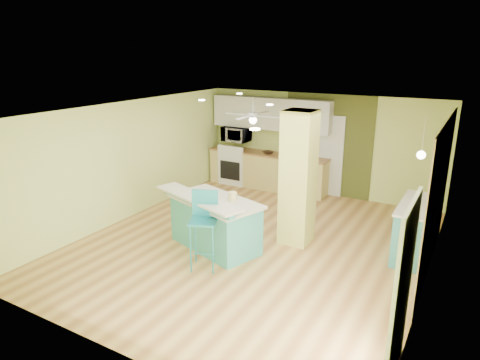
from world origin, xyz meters
name	(u,v)px	position (x,y,z in m)	size (l,w,h in m)	color
floor	(253,244)	(0.00, 0.00, -0.01)	(6.00, 7.00, 0.01)	#A06A38
ceiling	(255,110)	(0.00, 0.00, 2.50)	(6.00, 7.00, 0.01)	white
wall_back	(320,145)	(0.00, 3.50, 1.25)	(6.00, 0.01, 2.50)	#D0E279
wall_front	(108,259)	(0.00, -3.50, 1.25)	(6.00, 0.01, 2.50)	#D0E279
wall_left	(130,160)	(-3.00, 0.00, 1.25)	(0.01, 7.00, 2.50)	#D0E279
wall_right	(434,210)	(3.00, 0.00, 1.25)	(0.01, 7.00, 2.50)	#D0E279
wood_panel	(438,198)	(2.99, 0.60, 1.25)	(0.02, 3.40, 2.50)	#9C7A59
olive_accent	(328,146)	(0.20, 3.49, 1.25)	(2.20, 0.02, 2.50)	#4C5321
interior_door	(327,156)	(0.20, 3.46, 1.00)	(0.82, 0.05, 2.00)	silver
french_door	(402,296)	(2.97, -2.30, 1.05)	(0.04, 1.08, 2.10)	silver
column	(298,178)	(0.65, 0.50, 1.25)	(0.55, 0.55, 2.50)	#CACC5E
kitchen_run	(267,171)	(-1.30, 3.20, 0.47)	(3.25, 0.63, 0.94)	#D3BE6E
stove	(236,166)	(-2.25, 3.19, 0.46)	(0.76, 0.66, 1.08)	white
upper_cabinets	(270,114)	(-1.30, 3.32, 1.95)	(3.20, 0.34, 0.80)	silver
microwave	(236,134)	(-2.25, 3.20, 1.35)	(0.70, 0.48, 0.39)	silver
ceiling_fan	(253,116)	(-1.10, 2.00, 2.08)	(1.41, 1.41, 0.61)	silver
pendant_lamp	(421,155)	(2.65, 0.75, 1.88)	(0.14, 0.14, 0.69)	silver
wall_decor	(440,177)	(2.96, 0.80, 1.55)	(0.03, 0.90, 0.70)	brown
peninsula	(214,222)	(-0.55, -0.49, 0.49)	(2.12, 1.60, 1.07)	teal
bar_stool	(204,217)	(-0.30, -1.16, 0.88)	(0.57, 0.57, 1.31)	teal
side_counter	(417,230)	(2.70, 1.02, 0.48)	(0.63, 1.50, 0.96)	teal
fruit_bowl	(268,153)	(-1.26, 3.14, 0.97)	(0.27, 0.27, 0.07)	#332015
canister	(233,196)	(-0.26, -0.32, 1.00)	(0.16, 0.16, 0.15)	gold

